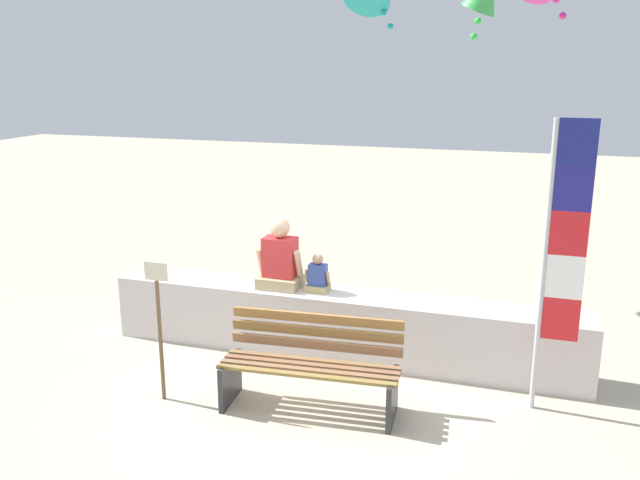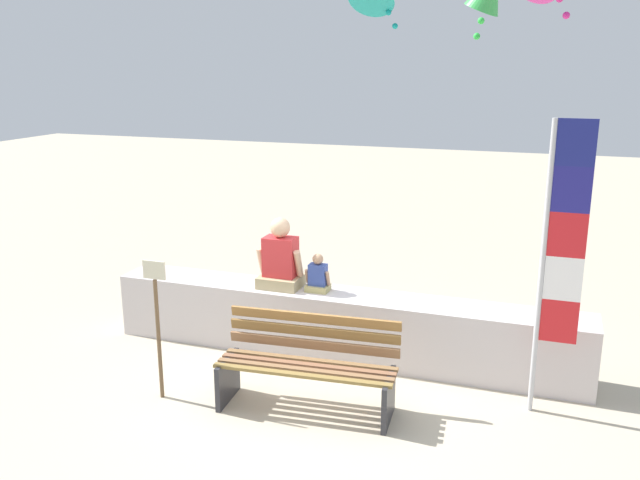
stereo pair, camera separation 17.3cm
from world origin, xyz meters
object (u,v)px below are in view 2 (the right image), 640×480
(person_adult, at_px, (280,260))
(flag_banner, at_px, (557,250))
(park_bench, at_px, (308,366))
(person_child, at_px, (318,277))
(sign_post, at_px, (157,319))

(person_adult, xyz_separation_m, flag_banner, (2.96, -0.59, 0.55))
(flag_banner, bearing_deg, park_bench, -163.67)
(park_bench, bearing_deg, flag_banner, 16.33)
(person_adult, height_order, person_child, person_adult)
(flag_banner, bearing_deg, sign_post, -165.38)
(person_child, relative_size, flag_banner, 0.16)
(park_bench, relative_size, sign_post, 1.23)
(flag_banner, bearing_deg, person_adult, 168.70)
(park_bench, distance_m, flag_banner, 2.56)
(person_adult, relative_size, person_child, 1.87)
(flag_banner, distance_m, sign_post, 3.83)
(park_bench, bearing_deg, person_adult, 122.56)
(flag_banner, xyz_separation_m, sign_post, (-3.63, -0.95, -0.79))
(park_bench, xyz_separation_m, sign_post, (-1.45, -0.31, 0.42))
(person_child, bearing_deg, person_adult, -179.94)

